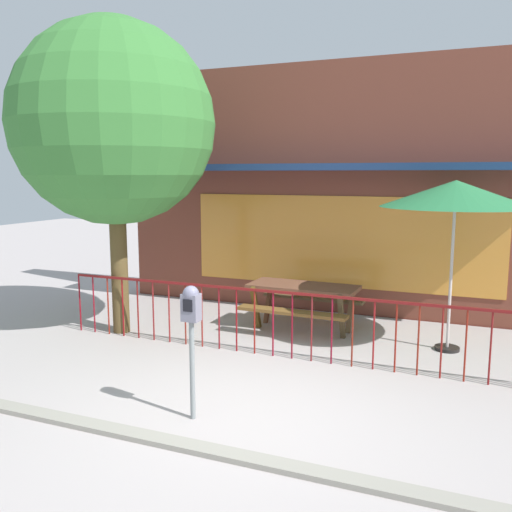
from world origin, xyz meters
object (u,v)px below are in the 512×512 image
at_px(street_tree, 114,124).
at_px(parking_meter_near, 191,317).
at_px(patio_umbrella, 456,194).
at_px(picnic_table_left, 303,295).

bearing_deg(street_tree, parking_meter_near, -42.09).
bearing_deg(parking_meter_near, patio_umbrella, 54.83).
bearing_deg(street_tree, picnic_table_left, 23.64).
bearing_deg(street_tree, patio_umbrella, 11.51).
distance_m(patio_umbrella, street_tree, 5.29).
distance_m(picnic_table_left, street_tree, 4.10).
xyz_separation_m(patio_umbrella, parking_meter_near, (-2.42, -3.43, -1.19)).
xyz_separation_m(picnic_table_left, parking_meter_near, (-0.11, -3.61, 0.51)).
height_order(parking_meter_near, street_tree, street_tree).
relative_size(patio_umbrella, street_tree, 0.50).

